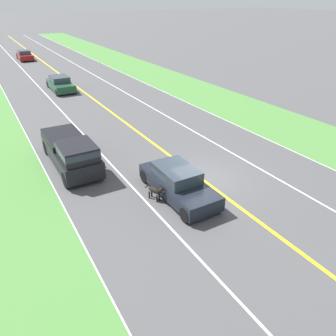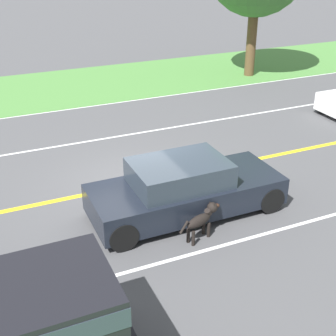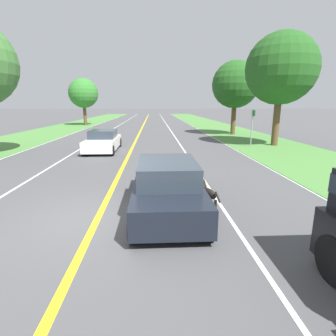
{
  "view_description": "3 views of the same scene",
  "coord_description": "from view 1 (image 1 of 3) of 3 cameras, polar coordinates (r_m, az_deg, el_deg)",
  "views": [
    {
      "loc": [
        9.06,
        12.02,
        8.6
      ],
      "look_at": [
        2.05,
        -0.04,
        1.21
      ],
      "focal_mm": 35.0,
      "sensor_mm": 36.0,
      "label": 1
    },
    {
      "loc": [
        10.85,
        -3.83,
        6.24
      ],
      "look_at": [
        1.68,
        0.25,
        1.23
      ],
      "focal_mm": 50.0,
      "sensor_mm": 36.0,
      "label": 2
    },
    {
      "loc": [
        1.52,
        -6.57,
        2.94
      ],
      "look_at": [
        1.91,
        0.67,
        1.18
      ],
      "focal_mm": 28.0,
      "sensor_mm": 36.0,
      "label": 3
    }
  ],
  "objects": [
    {
      "name": "ground_plane",
      "position": [
        17.33,
        5.95,
        -2.01
      ],
      "size": [
        400.0,
        400.0,
        0.0
      ],
      "primitive_type": "plane",
      "color": "#4C4C4F"
    },
    {
      "name": "centre_divider_line",
      "position": [
        17.33,
        5.95,
        -2.0
      ],
      "size": [
        0.18,
        160.0,
        0.01
      ],
      "primitive_type": "cube",
      "color": "yellow",
      "rests_on": "ground"
    },
    {
      "name": "lane_edge_line_right",
      "position": [
        14.91,
        -16.78,
        -8.68
      ],
      "size": [
        0.14,
        160.0,
        0.01
      ],
      "primitive_type": "cube",
      "color": "white",
      "rests_on": "ground"
    },
    {
      "name": "lane_edge_line_left",
      "position": [
        21.82,
        21.11,
        2.73
      ],
      "size": [
        0.14,
        160.0,
        0.01
      ],
      "primitive_type": "cube",
      "color": "white",
      "rests_on": "ground"
    },
    {
      "name": "lane_dash_same_dir",
      "position": [
        15.78,
        -4.49,
        -5.19
      ],
      "size": [
        0.1,
        160.0,
        0.01
      ],
      "primitive_type": "cube",
      "color": "white",
      "rests_on": "ground"
    },
    {
      "name": "lane_dash_oncoming",
      "position": [
        19.39,
        14.4,
        0.64
      ],
      "size": [
        0.1,
        160.0,
        0.01
      ],
      "primitive_type": "cube",
      "color": "white",
      "rests_on": "ground"
    },
    {
      "name": "grass_verge_left",
      "position": [
        24.11,
        25.74,
        4.17
      ],
      "size": [
        6.0,
        160.0,
        0.03
      ],
      "primitive_type": "cube",
      "color": "#4C843D",
      "rests_on": "ground"
    },
    {
      "name": "ego_car",
      "position": [
        15.64,
        1.72,
        -2.57
      ],
      "size": [
        1.89,
        4.76,
        1.43
      ],
      "color": "black",
      "rests_on": "ground"
    },
    {
      "name": "dog",
      "position": [
        15.32,
        -2.14,
        -4.02
      ],
      "size": [
        0.51,
        1.22,
        0.82
      ],
      "rotation": [
        0.0,
        0.0,
        0.32
      ],
      "color": "black",
      "rests_on": "ground"
    },
    {
      "name": "pickup_truck",
      "position": [
        18.85,
        -16.48,
        2.8
      ],
      "size": [
        2.04,
        5.71,
        1.89
      ],
      "color": "black",
      "rests_on": "ground"
    },
    {
      "name": "car_trailing_near",
      "position": [
        35.83,
        -18.22,
        13.74
      ],
      "size": [
        1.94,
        4.72,
        1.4
      ],
      "color": "#1E472D",
      "rests_on": "ground"
    },
    {
      "name": "car_trailing_mid",
      "position": [
        55.82,
        -23.68,
        17.51
      ],
      "size": [
        1.88,
        4.51,
        1.36
      ],
      "color": "maroon",
      "rests_on": "ground"
    }
  ]
}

